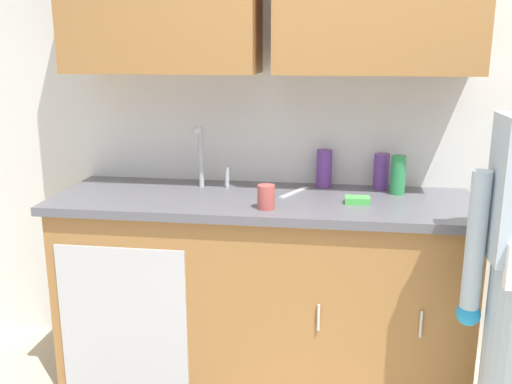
% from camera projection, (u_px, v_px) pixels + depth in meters
% --- Properties ---
extents(kitchen_wall_with_uppers, '(4.80, 0.44, 2.70)m').
position_uv_depth(kitchen_wall_with_uppers, '(355.00, 78.00, 2.74)').
color(kitchen_wall_with_uppers, silver).
rests_on(kitchen_wall_with_uppers, ground).
extents(counter_cabinet, '(1.90, 0.62, 0.90)m').
position_uv_depth(counter_cabinet, '(262.00, 293.00, 2.77)').
color(counter_cabinet, '#9E6B38').
rests_on(counter_cabinet, ground).
extents(countertop, '(1.96, 0.66, 0.04)m').
position_uv_depth(countertop, '(262.00, 201.00, 2.66)').
color(countertop, '#595960').
rests_on(countertop, counter_cabinet).
extents(sink, '(0.50, 0.36, 0.35)m').
position_uv_depth(sink, '(203.00, 197.00, 2.70)').
color(sink, '#B7BABF').
rests_on(sink, counter_cabinet).
extents(bottle_cleaner_spray, '(0.08, 0.08, 0.19)m').
position_uv_depth(bottle_cleaner_spray, '(324.00, 168.00, 2.82)').
color(bottle_cleaner_spray, '#66388C').
rests_on(bottle_cleaner_spray, countertop).
extents(bottle_soap, '(0.07, 0.07, 0.19)m').
position_uv_depth(bottle_soap, '(398.00, 175.00, 2.68)').
color(bottle_soap, '#2D8C4C').
rests_on(bottle_soap, countertop).
extents(bottle_water_short, '(0.08, 0.08, 0.18)m').
position_uv_depth(bottle_water_short, '(381.00, 171.00, 2.77)').
color(bottle_water_short, '#66388C').
rests_on(bottle_water_short, countertop).
extents(cup_by_sink, '(0.08, 0.08, 0.11)m').
position_uv_depth(cup_by_sink, '(266.00, 197.00, 2.44)').
color(cup_by_sink, '#B24C47').
rests_on(cup_by_sink, countertop).
extents(knife_on_counter, '(0.13, 0.23, 0.01)m').
position_uv_depth(knife_on_counter, '(294.00, 192.00, 2.72)').
color(knife_on_counter, silver).
rests_on(knife_on_counter, countertop).
extents(sponge, '(0.11, 0.07, 0.03)m').
position_uv_depth(sponge, '(357.00, 200.00, 2.53)').
color(sponge, '#4CBF4C').
rests_on(sponge, countertop).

